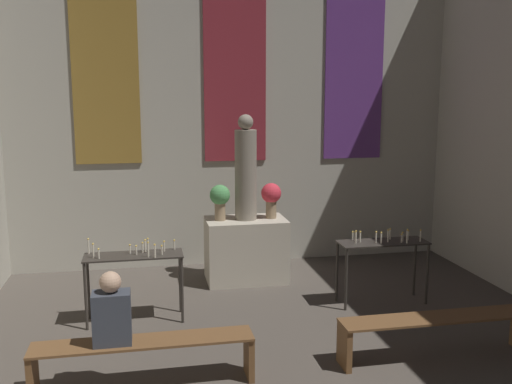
% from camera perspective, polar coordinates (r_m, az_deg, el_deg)
% --- Properties ---
extents(wall_back, '(7.51, 0.16, 5.47)m').
position_cam_1_polar(wall_back, '(9.50, -2.17, 9.30)').
color(wall_back, '#B2AD9E').
rests_on(wall_back, ground_plane).
extents(altar, '(1.21, 0.76, 0.96)m').
position_cam_1_polar(altar, '(8.80, -1.01, -5.79)').
color(altar, '#BCB29E').
rests_on(altar, ground_plane).
extents(statue, '(0.33, 0.33, 1.58)m').
position_cam_1_polar(statue, '(8.55, -1.04, 2.11)').
color(statue, gray).
rests_on(statue, altar).
extents(flower_vase_left, '(0.31, 0.31, 0.54)m').
position_cam_1_polar(flower_vase_left, '(8.56, -3.63, -0.63)').
color(flower_vase_left, '#937A5B').
rests_on(flower_vase_left, altar).
extents(flower_vase_right, '(0.31, 0.31, 0.54)m').
position_cam_1_polar(flower_vase_right, '(8.69, 1.53, -0.45)').
color(flower_vase_right, '#937A5B').
rests_on(flower_vase_right, altar).
extents(candle_rack_left, '(1.22, 0.42, 1.07)m').
position_cam_1_polar(candle_rack_left, '(7.35, -12.10, -7.10)').
color(candle_rack_left, '#332D28').
rests_on(candle_rack_left, ground_plane).
extents(candle_rack_right, '(1.22, 0.42, 1.06)m').
position_cam_1_polar(candle_rack_right, '(7.99, 12.56, -5.74)').
color(candle_rack_right, '#332D28').
rests_on(candle_rack_right, ground_plane).
extents(pew_back_left, '(2.15, 0.36, 0.48)m').
position_cam_1_polar(pew_back_left, '(5.89, -11.13, -15.48)').
color(pew_back_left, brown).
rests_on(pew_back_left, ground_plane).
extents(pew_back_right, '(2.15, 0.36, 0.48)m').
position_cam_1_polar(pew_back_right, '(6.63, 17.59, -12.81)').
color(pew_back_right, brown).
rests_on(pew_back_right, ground_plane).
extents(person_seated, '(0.36, 0.24, 0.72)m').
position_cam_1_polar(person_seated, '(5.72, -14.24, -11.56)').
color(person_seated, '#383D47').
rests_on(person_seated, pew_back_left).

